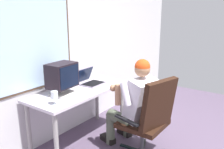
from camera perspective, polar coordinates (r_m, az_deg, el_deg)
wall_rear at (r=3.61m, az=-9.72°, el=7.12°), size 5.95×0.08×2.63m
desk at (r=3.34m, az=-7.58°, el=-5.06°), size 1.47×0.64×0.76m
office_chair at (r=3.00m, az=9.04°, el=-9.53°), size 0.69×0.68×1.04m
person_seated at (r=3.13m, az=5.36°, el=-6.81°), size 0.61×0.83×1.24m
crt_monitor at (r=3.09m, az=-11.70°, el=-0.35°), size 0.38×0.28×0.40m
laptop at (r=3.54m, az=-5.44°, el=-1.18°), size 0.34×0.35×0.23m
wine_glass at (r=2.81m, az=-13.42°, el=-4.89°), size 0.08×0.08×0.16m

